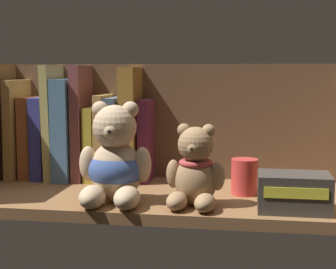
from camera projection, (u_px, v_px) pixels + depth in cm
name	position (u px, v px, depth cm)	size (l,w,h in cm)	color
shelf_board	(161.00, 198.00, 95.94)	(69.47, 29.11, 2.00)	brown
shelf_back_panel	(173.00, 126.00, 109.34)	(71.87, 1.20, 26.07)	brown
book_0	(22.00, 128.00, 110.77)	(1.77, 14.43, 20.76)	olive
book_1	(33.00, 137.00, 110.59)	(2.48, 10.92, 17.18)	#995129
book_2	(46.00, 137.00, 110.14)	(2.56, 12.33, 17.13)	navy
book_3	(57.00, 122.00, 109.34)	(1.66, 13.51, 23.76)	tan
book_4	(70.00, 129.00, 109.05)	(3.42, 14.61, 20.97)	teal
book_5	(84.00, 122.00, 108.39)	(2.04, 12.92, 23.70)	brown
book_6	(96.00, 143.00, 108.53)	(1.96, 12.39, 15.19)	#A8952F
book_7	(106.00, 137.00, 108.01)	(1.83, 13.45, 17.80)	#A87F42
book_8	(118.00, 138.00, 107.65)	(2.33, 13.96, 17.23)	#43576B
book_9	(132.00, 124.00, 106.78)	(3.17, 12.12, 23.34)	olive
book_10	(147.00, 140.00, 106.69)	(2.20, 9.45, 16.77)	#5E213F
teddy_bear_larger	(115.00, 163.00, 88.43)	(12.72, 13.27, 17.46)	tan
teddy_bear_smaller	(195.00, 171.00, 85.92)	(10.18, 10.42, 13.85)	#93704C
pillar_candle	(244.00, 177.00, 94.53)	(4.89, 4.89, 6.57)	#C63833
small_product_box	(294.00, 192.00, 83.28)	(11.52, 7.99, 6.11)	#38332D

